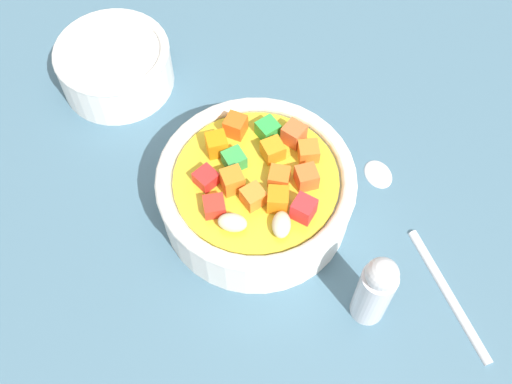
# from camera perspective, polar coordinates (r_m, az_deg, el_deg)

# --- Properties ---
(ground_plane) EXTENTS (1.40, 1.40, 0.02)m
(ground_plane) POSITION_cam_1_polar(r_m,az_deg,el_deg) (0.59, 0.00, -1.92)
(ground_plane) COLOR #42667A
(soup_bowl_main) EXTENTS (0.18, 0.18, 0.07)m
(soup_bowl_main) POSITION_cam_1_polar(r_m,az_deg,el_deg) (0.55, 0.02, 0.20)
(soup_bowl_main) COLOR white
(soup_bowl_main) RESTS_ON ground_plane
(spoon) EXTENTS (0.20, 0.11, 0.01)m
(spoon) POSITION_cam_1_polar(r_m,az_deg,el_deg) (0.58, 14.79, -4.23)
(spoon) COLOR silver
(spoon) RESTS_ON ground_plane
(side_bowl_small) EXTENTS (0.12, 0.12, 0.05)m
(side_bowl_small) POSITION_cam_1_polar(r_m,az_deg,el_deg) (0.67, -12.96, 11.41)
(side_bowl_small) COLOR white
(side_bowl_small) RESTS_ON ground_plane
(pepper_shaker) EXTENTS (0.03, 0.03, 0.09)m
(pepper_shaker) POSITION_cam_1_polar(r_m,az_deg,el_deg) (0.51, 11.00, -8.90)
(pepper_shaker) COLOR silver
(pepper_shaker) RESTS_ON ground_plane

